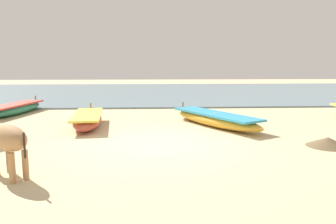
{
  "coord_description": "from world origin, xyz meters",
  "views": [
    {
      "loc": [
        -0.16,
        -8.62,
        2.17
      ],
      "look_at": [
        0.45,
        2.02,
        0.6
      ],
      "focal_mm": 34.02,
      "sensor_mm": 36.0,
      "label": 1
    }
  ],
  "objects": [
    {
      "name": "fishing_boat_3",
      "position": [
        2.17,
        2.53,
        0.26
      ],
      "size": [
        2.97,
        4.37,
        0.68
      ],
      "rotation": [
        0.0,
        0.0,
        2.07
      ],
      "color": "gold",
      "rests_on": "ground"
    },
    {
      "name": "sea_water",
      "position": [
        0.0,
        17.23,
        0.04
      ],
      "size": [
        60.0,
        20.0,
        0.08
      ],
      "primitive_type": "cube",
      "color": "slate",
      "rests_on": "ground"
    },
    {
      "name": "debris_pile_0",
      "position": [
        4.62,
        -0.52,
        0.13
      ],
      "size": [
        1.57,
        1.57,
        0.25
      ],
      "primitive_type": "cone",
      "rotation": [
        0.0,
        0.0,
        0.76
      ],
      "color": "brown",
      "rests_on": "ground"
    },
    {
      "name": "fishing_boat_4",
      "position": [
        -2.38,
        2.69,
        0.26
      ],
      "size": [
        1.32,
        3.55,
        0.67
      ],
      "rotation": [
        0.0,
        0.0,
        1.68
      ],
      "color": "#B74733",
      "rests_on": "ground"
    },
    {
      "name": "cow_adult_tan",
      "position": [
        -2.91,
        -2.45,
        0.75
      ],
      "size": [
        1.37,
        1.3,
        1.05
      ],
      "rotation": [
        0.0,
        0.0,
        2.4
      ],
      "color": "tan",
      "rests_on": "ground"
    },
    {
      "name": "ground",
      "position": [
        0.0,
        0.0,
        0.0
      ],
      "size": [
        80.0,
        80.0,
        0.0
      ],
      "primitive_type": "plane",
      "color": "#CCB789"
    },
    {
      "name": "fishing_boat_0",
      "position": [
        -6.19,
        5.74,
        0.26
      ],
      "size": [
        1.64,
        4.13,
        0.67
      ],
      "rotation": [
        0.0,
        0.0,
        1.4
      ],
      "color": "#338C66",
      "rests_on": "ground"
    }
  ]
}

